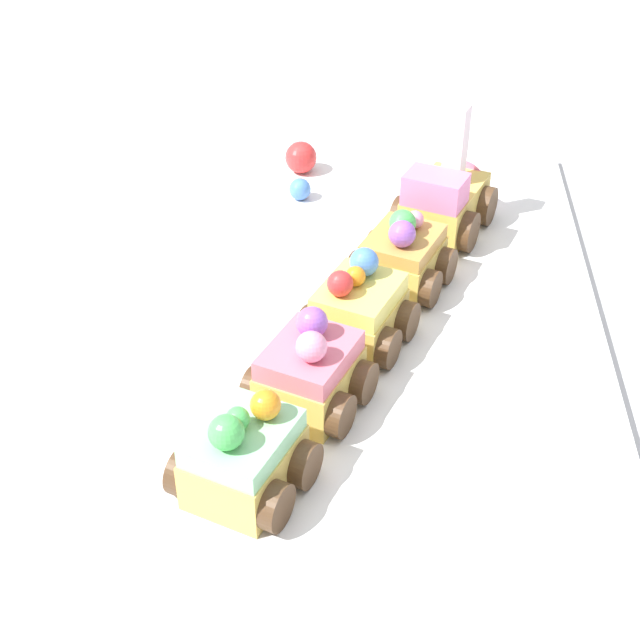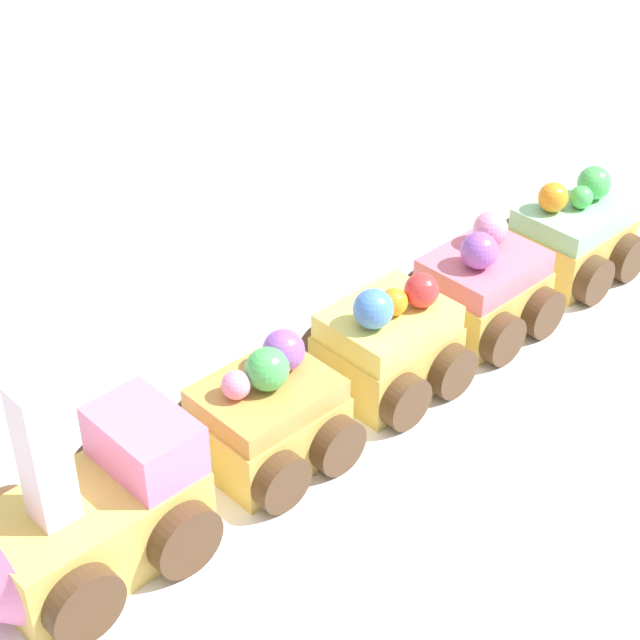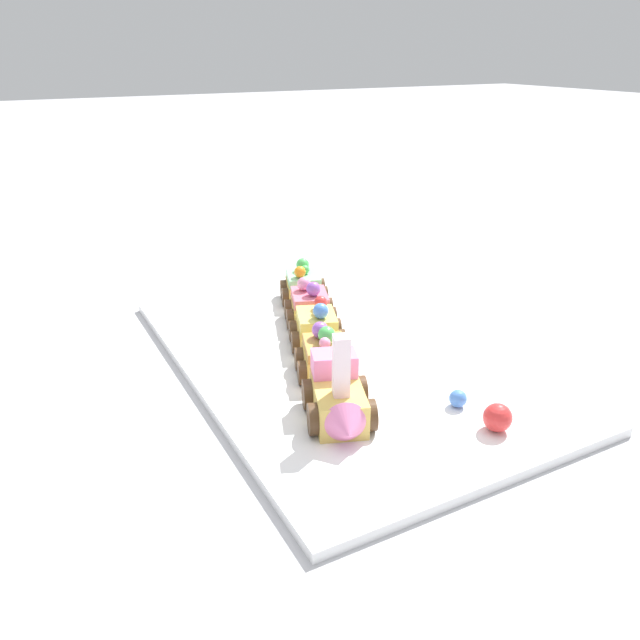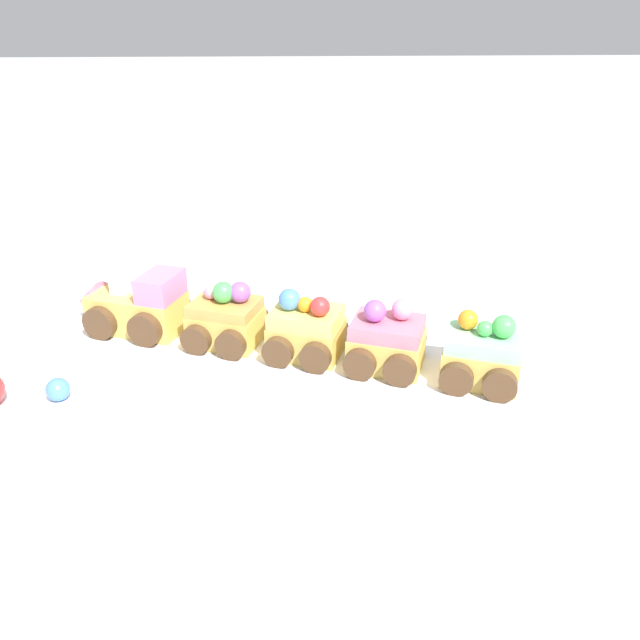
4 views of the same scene
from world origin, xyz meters
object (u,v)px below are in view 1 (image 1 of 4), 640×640
cake_car_caramel (402,258)px  cake_car_mint (244,457)px  cake_train_locomotive (447,198)px  cake_car_lemon (358,312)px  cake_car_strawberry (310,374)px  gumball_red (301,157)px  gumball_blue (300,189)px

cake_car_caramel → cake_car_mint: bearing=180.0°
cake_train_locomotive → cake_car_caramel: 0.11m
cake_car_caramel → cake_car_mint: 0.25m
cake_train_locomotive → cake_car_lemon: cake_train_locomotive is taller
cake_car_strawberry → cake_car_lemon: bearing=0.4°
cake_train_locomotive → cake_car_mint: size_ratio=1.42×
cake_car_strawberry → cake_car_mint: (-0.08, 0.03, -0.00)m
cake_car_mint → gumball_red: 0.43m
cake_car_strawberry → cake_car_caramel: bearing=-0.0°
cake_car_strawberry → gumball_red: 0.35m
cake_car_strawberry → cake_train_locomotive: bearing=0.0°
cake_car_strawberry → gumball_red: bearing=28.0°
cake_car_lemon → cake_car_strawberry: (-0.07, 0.03, -0.00)m
cake_car_caramel → cake_car_strawberry: bearing=180.0°
cake_train_locomotive → cake_car_lemon: (-0.18, 0.07, -0.00)m
cake_train_locomotive → cake_car_strawberry: 0.27m
cake_car_caramel → gumball_red: bearing=48.4°
cake_train_locomotive → cake_car_lemon: 0.19m
cake_car_lemon → gumball_blue: cake_car_lemon is taller
gumball_red → cake_car_mint: bearing=-177.8°
gumball_blue → cake_car_caramel: bearing=-144.6°
gumball_red → gumball_blue: bearing=-174.3°
cake_car_mint → cake_car_caramel: bearing=-0.0°
cake_train_locomotive → gumball_red: cake_train_locomotive is taller
gumball_red → gumball_blue: gumball_red is taller
cake_car_caramel → gumball_red: cake_car_caramel is taller
cake_train_locomotive → gumball_blue: size_ratio=6.25×
cake_car_mint → gumball_red: bearing=22.6°
cake_car_mint → gumball_red: size_ratio=2.90×
gumball_red → gumball_blue: (-0.06, -0.01, -0.01)m
cake_car_lemon → cake_car_strawberry: 0.08m
cake_train_locomotive → cake_car_strawberry: (-0.25, 0.09, -0.00)m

